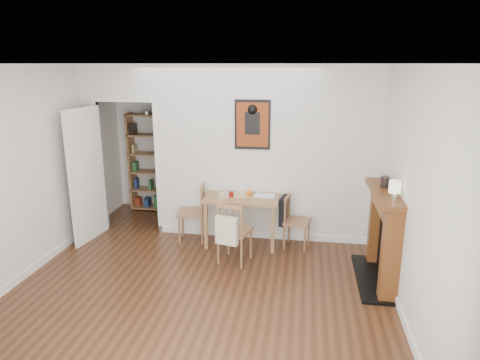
% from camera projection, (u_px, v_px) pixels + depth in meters
% --- Properties ---
extents(ground, '(5.20, 5.20, 0.00)m').
position_uv_depth(ground, '(207.00, 276.00, 5.41)').
color(ground, '#4D2D19').
rests_on(ground, ground).
extents(room_shell, '(5.20, 5.20, 5.20)m').
position_uv_depth(room_shell, '(232.00, 155.00, 6.34)').
color(room_shell, silver).
rests_on(room_shell, ground).
extents(dining_table, '(1.08, 0.69, 0.73)m').
position_uv_depth(dining_table, '(242.00, 202.00, 6.25)').
color(dining_table, olive).
rests_on(dining_table, ground).
extents(chair_left, '(0.49, 0.49, 0.87)m').
position_uv_depth(chair_left, '(192.00, 213.00, 6.42)').
color(chair_left, olive).
rests_on(chair_left, ground).
extents(chair_right, '(0.50, 0.45, 0.78)m').
position_uv_depth(chair_right, '(296.00, 221.00, 6.18)').
color(chair_right, olive).
rests_on(chair_right, ground).
extents(chair_front, '(0.52, 0.56, 0.86)m').
position_uv_depth(chair_front, '(234.00, 231.00, 5.70)').
color(chair_front, olive).
rests_on(chair_front, ground).
extents(bookshelf, '(0.75, 0.30, 1.77)m').
position_uv_depth(bookshelf, '(150.00, 163.00, 7.71)').
color(bookshelf, olive).
rests_on(bookshelf, ground).
extents(fireplace, '(0.45, 1.25, 1.16)m').
position_uv_depth(fireplace, '(384.00, 233.00, 5.17)').
color(fireplace, brown).
rests_on(fireplace, ground).
extents(red_glass, '(0.07, 0.07, 0.09)m').
position_uv_depth(red_glass, '(231.00, 194.00, 6.17)').
color(red_glass, maroon).
rests_on(red_glass, dining_table).
extents(orange_fruit, '(0.09, 0.09, 0.09)m').
position_uv_depth(orange_fruit, '(249.00, 193.00, 6.24)').
color(orange_fruit, orange).
rests_on(orange_fruit, dining_table).
extents(placemat, '(0.52, 0.44, 0.00)m').
position_uv_depth(placemat, '(234.00, 195.00, 6.30)').
color(placemat, beige).
rests_on(placemat, dining_table).
extents(notebook, '(0.32, 0.25, 0.02)m').
position_uv_depth(notebook, '(265.00, 196.00, 6.24)').
color(notebook, silver).
rests_on(notebook, dining_table).
extents(mantel_lamp, '(0.13, 0.13, 0.21)m').
position_uv_depth(mantel_lamp, '(395.00, 188.00, 4.67)').
color(mantel_lamp, silver).
rests_on(mantel_lamp, fireplace).
extents(ceramic_jar_a, '(0.11, 0.11, 0.13)m').
position_uv_depth(ceramic_jar_a, '(385.00, 182.00, 5.15)').
color(ceramic_jar_a, black).
rests_on(ceramic_jar_a, fireplace).
extents(ceramic_jar_b, '(0.08, 0.08, 0.10)m').
position_uv_depth(ceramic_jar_b, '(385.00, 180.00, 5.28)').
color(ceramic_jar_b, black).
rests_on(ceramic_jar_b, fireplace).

